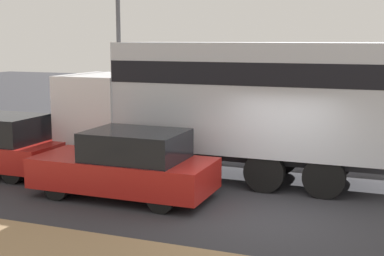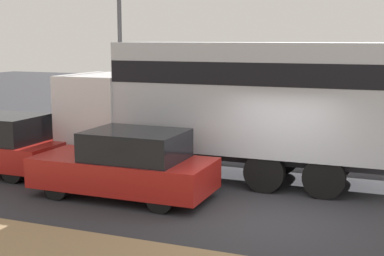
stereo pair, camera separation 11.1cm
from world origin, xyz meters
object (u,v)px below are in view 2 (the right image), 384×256
object	(u,v)px
box_truck	(229,99)
car_sedan_second	(0,145)
car_hatchback	(127,165)
street_lamp	(120,23)

from	to	relation	value
box_truck	car_sedan_second	bearing A→B (deg)	16.07
car_hatchback	car_sedan_second	world-z (taller)	car_sedan_second
street_lamp	car_sedan_second	size ratio (longest dim) A/B	1.91
street_lamp	box_truck	world-z (taller)	street_lamp
street_lamp	car_sedan_second	world-z (taller)	street_lamp
box_truck	car_hatchback	bearing A→B (deg)	57.03
car_sedan_second	street_lamp	bearing A→B (deg)	-113.96
car_sedan_second	car_hatchback	bearing A→B (deg)	169.54
car_hatchback	street_lamp	bearing A→B (deg)	-59.76
box_truck	car_sedan_second	distance (m)	6.53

